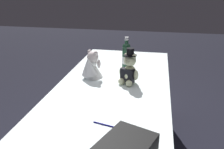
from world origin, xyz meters
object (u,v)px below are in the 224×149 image
at_px(champagne_bottle, 126,56).
at_px(signing_pen, 106,125).
at_px(teddy_bear_bride, 92,66).
at_px(teddy_bear_groom, 129,71).

bearing_deg(champagne_bottle, signing_pen, 1.09).
bearing_deg(signing_pen, teddy_bear_bride, -158.52).
bearing_deg(teddy_bear_bride, teddy_bear_groom, 78.90).
bearing_deg(champagne_bottle, teddy_bear_groom, 11.73).
relative_size(champagne_bottle, signing_pen, 1.98).
bearing_deg(teddy_bear_bride, signing_pen, 21.48).
relative_size(teddy_bear_bride, signing_pen, 1.54).
distance_m(teddy_bear_groom, champagne_bottle, 0.32).
height_order(teddy_bear_groom, signing_pen, teddy_bear_groom).
bearing_deg(teddy_bear_bride, champagne_bottle, 136.56).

